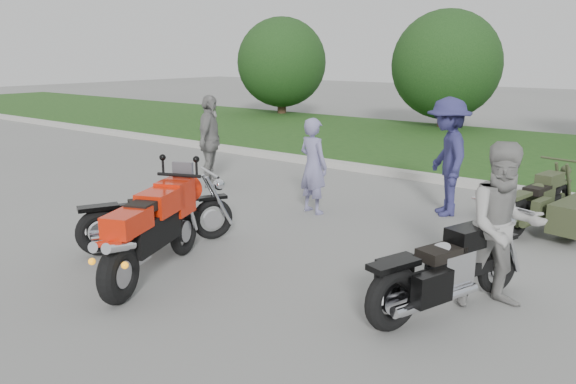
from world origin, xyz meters
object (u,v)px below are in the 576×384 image
Objects in this scene: cruiser_sidecar at (562,210)px; person_denim at (447,157)px; person_grey at (504,227)px; person_back at (210,141)px; cruiser_right at (444,272)px; sportbike_red at (151,228)px; cruiser_left at (152,218)px; person_stripe at (313,166)px.

person_denim is (-1.79, -0.03, 0.58)m from cruiser_sidecar.
person_back reaches higher than person_grey.
person_grey reaches higher than cruiser_right.
cruiser_right is 1.23× the size of person_grey.
person_denim reaches higher than cruiser_sidecar.
sportbike_red is 1.05× the size of cruiser_left.
person_stripe is 2.71m from person_back.
cruiser_sidecar is (3.41, 4.73, -0.23)m from sportbike_red.
person_grey is (4.31, 1.06, 0.45)m from cruiser_left.
person_grey is at bearing -4.41° from person_denim.
cruiser_left is 4.75m from person_denim.
cruiser_sidecar is 1.16× the size of person_back.
person_denim reaches higher than sportbike_red.
sportbike_red is 1.32× the size of person_stripe.
cruiser_right is 6.44m from person_back.
sportbike_red is 1.09m from cruiser_left.
sportbike_red is at bearing -139.78° from cruiser_right.
person_stripe reaches higher than sportbike_red.
cruiser_right is at bearing 156.74° from person_stripe.
cruiser_sidecar is at bearing -110.14° from person_back.
sportbike_red is at bearing -171.97° from person_back.
cruiser_sidecar is 3.80m from person_stripe.
cruiser_right is 3.79m from person_denim.
cruiser_sidecar is at bearing 102.80° from cruiser_right.
person_back is (-2.84, 3.73, 0.29)m from sportbike_red.
cruiser_sidecar is at bearing 70.07° from cruiser_left.
sportbike_red is 1.00× the size of cruiser_sidecar.
person_denim is (1.77, 1.25, 0.17)m from person_stripe.
person_stripe reaches higher than cruiser_right.
person_stripe is (-3.56, -1.28, 0.41)m from cruiser_sidecar.
sportbike_red reaches higher than cruiser_left.
person_denim reaches higher than person_back.
person_stripe is 4.00m from person_grey.
cruiser_left is at bearing -126.93° from cruiser_sidecar.
cruiser_right is at bearing -168.97° from person_grey.
sportbike_red is at bearing -12.21° from cruiser_left.
person_denim is 1.06× the size of person_back.
person_stripe is at bearing -150.79° from cruiser_sidecar.
cruiser_sidecar is at bearing 31.97° from sportbike_red.
cruiser_right reaches higher than cruiser_left.
sportbike_red is 1.20× the size of person_grey.
person_grey is (0.06, -3.00, 0.50)m from cruiser_sidecar.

